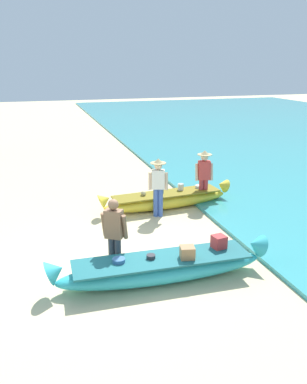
{
  "coord_description": "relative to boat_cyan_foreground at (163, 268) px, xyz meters",
  "views": [
    {
      "loc": [
        -1.54,
        -7.73,
        4.28
      ],
      "look_at": [
        1.46,
        2.11,
        0.9
      ],
      "focal_mm": 37.25,
      "sensor_mm": 36.0,
      "label": 1
    }
  ],
  "objects": [
    {
      "name": "boat_cyan_foreground",
      "position": [
        0.0,
        0.0,
        0.0
      ],
      "size": [
        4.63,
        0.93,
        0.82
      ],
      "color": "#33B2BC",
      "rests_on": "ground"
    },
    {
      "name": "person_tourist_customer",
      "position": [
        -0.86,
        0.64,
        0.64
      ],
      "size": [
        0.57,
        0.47,
        1.64
      ],
      "color": "#333842",
      "rests_on": "ground"
    },
    {
      "name": "person_vendor_assistant",
      "position": [
        2.64,
        4.0,
        0.71
      ],
      "size": [
        0.58,
        0.44,
        1.73
      ],
      "color": "#B2383D",
      "rests_on": "ground"
    },
    {
      "name": "boat_yellow_midground",
      "position": [
        1.45,
        4.0,
        -0.02
      ],
      "size": [
        4.29,
        1.03,
        0.77
      ],
      "color": "yellow",
      "rests_on": "ground"
    },
    {
      "name": "ground_plane",
      "position": [
        -0.74,
        0.89,
        -0.29
      ],
      "size": [
        80.0,
        80.0,
        0.0
      ],
      "primitive_type": "plane",
      "color": "beige"
    },
    {
      "name": "person_vendor_hatted",
      "position": [
        0.98,
        3.43,
        0.71
      ],
      "size": [
        0.58,
        0.44,
        1.72
      ],
      "color": "#3D5BA8",
      "rests_on": "ground"
    }
  ]
}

